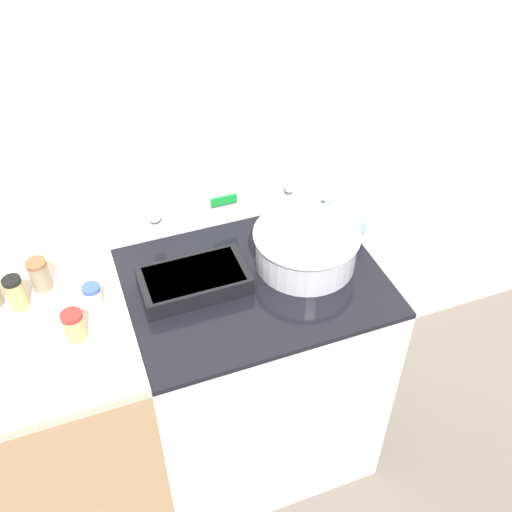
% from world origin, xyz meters
% --- Properties ---
extents(ground_plane, '(12.00, 12.00, 0.00)m').
position_xyz_m(ground_plane, '(0.00, 0.00, 0.00)').
color(ground_plane, '#6B6056').
extents(kitchen_wall, '(8.00, 0.05, 2.50)m').
position_xyz_m(kitchen_wall, '(0.00, 0.68, 1.25)').
color(kitchen_wall, silver).
rests_on(kitchen_wall, ground_plane).
extents(stove_range, '(0.79, 0.68, 0.92)m').
position_xyz_m(stove_range, '(0.00, 0.32, 0.46)').
color(stove_range, white).
rests_on(stove_range, ground_plane).
extents(control_panel, '(0.79, 0.07, 0.19)m').
position_xyz_m(control_panel, '(0.00, 0.62, 1.02)').
color(control_panel, white).
rests_on(control_panel, stove_range).
extents(side_counter, '(0.60, 0.65, 0.93)m').
position_xyz_m(side_counter, '(-0.69, 0.32, 0.47)').
color(side_counter, tan).
rests_on(side_counter, ground_plane).
extents(mixing_bowl, '(0.33, 0.33, 0.12)m').
position_xyz_m(mixing_bowl, '(0.18, 0.32, 0.99)').
color(mixing_bowl, silver).
rests_on(mixing_bowl, stove_range).
extents(casserole_dish, '(0.32, 0.18, 0.06)m').
position_xyz_m(casserole_dish, '(-0.18, 0.33, 0.95)').
color(casserole_dish, black).
rests_on(casserole_dish, stove_range).
extents(ladle, '(0.09, 0.28, 0.09)m').
position_xyz_m(ladle, '(0.38, 0.39, 0.96)').
color(ladle, '#7AB2C6').
rests_on(ladle, stove_range).
extents(spice_jar_blue_cap, '(0.05, 0.05, 0.08)m').
position_xyz_m(spice_jar_blue_cap, '(-0.48, 0.35, 0.97)').
color(spice_jar_blue_cap, beige).
rests_on(spice_jar_blue_cap, side_counter).
extents(spice_jar_red_cap, '(0.06, 0.06, 0.09)m').
position_xyz_m(spice_jar_red_cap, '(-0.55, 0.25, 0.98)').
color(spice_jar_red_cap, tan).
rests_on(spice_jar_red_cap, side_counter).
extents(spice_jar_brown_cap, '(0.06, 0.06, 0.10)m').
position_xyz_m(spice_jar_brown_cap, '(-0.61, 0.48, 0.98)').
color(spice_jar_brown_cap, gray).
rests_on(spice_jar_brown_cap, side_counter).
extents(spice_jar_black_cap, '(0.05, 0.05, 0.11)m').
position_xyz_m(spice_jar_black_cap, '(-0.68, 0.42, 0.99)').
color(spice_jar_black_cap, tan).
rests_on(spice_jar_black_cap, side_counter).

